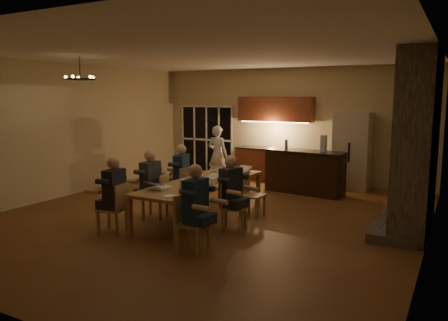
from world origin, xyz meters
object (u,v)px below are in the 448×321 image
laptop_d (209,177)px  bar_blender (324,143)px  laptop_b (191,184)px  mug_back (211,171)px  chair_right_far (253,195)px  can_cola (227,168)px  person_left_near (115,195)px  laptop_e (221,167)px  can_silver (181,185)px  refrigerator (352,151)px  chair_right_mid (234,207)px  laptop_f (241,169)px  plate_near (203,188)px  person_left_mid (151,185)px  laptop_c (193,174)px  chair_left_far (182,186)px  redcup_far (240,169)px  can_right (230,178)px  person_left_far (181,176)px  dining_table (202,200)px  mug_mid (218,175)px  plate_left (165,187)px  chandelier (80,79)px  mug_front (185,182)px  chair_right_near (193,223)px  person_right_near (196,208)px  bar_island (305,172)px  plate_far (235,177)px  bar_bottle (286,144)px  person_right_mid (231,193)px  standing_person (218,155)px  redcup_mid (198,173)px  chair_left_near (112,208)px  laptop_a (158,183)px  chair_left_mid (155,196)px

laptop_d → bar_blender: bearing=95.8°
laptop_b → mug_back: laptop_b is taller
chair_right_far → can_cola: size_ratio=7.42×
person_left_near → laptop_e: size_ratio=4.31×
can_silver → can_cola: 2.09m
refrigerator → chair_right_mid: size_ratio=2.25×
laptop_d → can_silver: size_ratio=2.67×
laptop_f → plate_near: bearing=-75.6°
person_left_mid → laptop_c: size_ratio=4.31×
laptop_c → bar_blender: bar_blender is taller
chair_right_far → refrigerator: bearing=-14.0°
plate_near → chair_left_far: bearing=136.5°
redcup_far → can_right: same height
person_left_far → dining_table: bearing=45.7°
laptop_d → mug_mid: size_ratio=3.20×
can_cola → plate_left: 2.18m
dining_table → laptop_e: size_ratio=10.37×
chandelier → mug_back: bearing=40.8°
mug_mid → person_left_mid: bearing=-132.9°
chandelier → mug_front: 2.98m
person_left_far → laptop_b: person_left_far is taller
chair_right_near → person_right_near: 0.25m
bar_island → person_left_mid: person_left_mid is taller
plate_far → bar_bottle: size_ratio=1.06×
chair_right_mid → plate_near: size_ratio=3.18×
person_right_mid → standing_person: 4.25m
person_left_mid → plate_near: person_left_mid is taller
mug_front → can_right: bearing=55.6°
person_left_mid → standing_person: standing_person is taller
laptop_d → can_cola: 1.49m
dining_table → redcup_far: (0.17, 1.33, 0.44)m
plate_far → bar_bottle: bearing=86.5°
chair_right_mid → chandelier: 4.00m
mug_front → redcup_mid: size_ratio=0.83×
chair_left_near → laptop_c: size_ratio=2.78×
person_left_near → chandelier: size_ratio=2.35×
laptop_a → laptop_f: (0.62, 2.08, 0.00)m
laptop_e → redcup_far: bearing=-148.0°
mug_back → plate_left: size_ratio=0.39×
laptop_a → plate_near: size_ratio=1.14×
can_right → laptop_f: bearing=99.3°
can_cola → bar_bottle: 2.05m
standing_person → redcup_far: (1.60, -1.79, -0.00)m
dining_table → chair_left_near: size_ratio=3.73×
chair_right_near → redcup_mid: 2.43m
person_right_mid → person_left_far: same height
chair_left_mid → mug_back: (0.52, 1.31, 0.36)m
person_left_far → redcup_mid: person_left_far is taller
chair_left_mid → laptop_c: (0.58, 0.52, 0.42)m
chair_right_far → laptop_f: 0.79m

